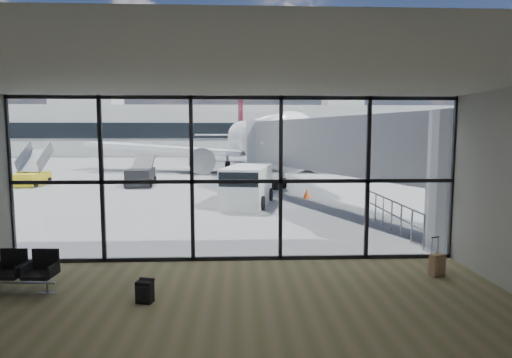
{
  "coord_description": "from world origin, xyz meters",
  "views": [
    {
      "loc": [
        0.03,
        -11.52,
        3.48
      ],
      "look_at": [
        0.66,
        3.0,
        1.95
      ],
      "focal_mm": 30.0,
      "sensor_mm": 36.0,
      "label": 1
    }
  ],
  "objects": [
    {
      "name": "mobile_stairs",
      "position": [
        -14.0,
        17.91,
        0.57
      ],
      "size": [
        1.86,
        3.41,
        2.38
      ],
      "rotation": [
        0.0,
        0.0,
        -0.01
      ],
      "color": "gold",
      "rests_on": "ground"
    },
    {
      "name": "backpack",
      "position": [
        -1.9,
        -2.92,
        0.24
      ],
      "size": [
        0.38,
        0.37,
        0.5
      ],
      "rotation": [
        0.0,
        0.0,
        -0.26
      ],
      "color": "black",
      "rests_on": "ground"
    },
    {
      "name": "seating_row",
      "position": [
        -4.99,
        -2.11,
        0.52
      ],
      "size": [
        2.1,
        0.71,
        0.93
      ],
      "rotation": [
        0.0,
        0.0,
        -0.07
      ],
      "color": "gray",
      "rests_on": "ground"
    },
    {
      "name": "tree_3",
      "position": [
        -27.0,
        72.0,
        4.63
      ],
      "size": [
        4.95,
        4.95,
        7.12
      ],
      "color": "#382619",
      "rests_on": "ground"
    },
    {
      "name": "tree_2",
      "position": [
        -33.0,
        72.0,
        5.88
      ],
      "size": [
        6.27,
        6.27,
        9.03
      ],
      "color": "#382619",
      "rests_on": "ground"
    },
    {
      "name": "tree_0",
      "position": [
        -45.0,
        72.0,
        4.63
      ],
      "size": [
        4.95,
        4.95,
        7.12
      ],
      "color": "#382619",
      "rests_on": "ground"
    },
    {
      "name": "apron_railing",
      "position": [
        5.6,
        3.5,
        0.72
      ],
      "size": [
        0.06,
        5.46,
        1.11
      ],
      "color": "gray",
      "rests_on": "ground"
    },
    {
      "name": "jet_bridge",
      "position": [
        4.9,
        7.07,
        2.76
      ],
      "size": [
        8.0,
        16.5,
        4.33
      ],
      "color": "#939598",
      "rests_on": "ground"
    },
    {
      "name": "service_van",
      "position": [
        0.48,
        9.25,
        0.97
      ],
      "size": [
        2.8,
        4.65,
        1.89
      ],
      "rotation": [
        0.0,
        0.0,
        -0.21
      ],
      "color": "silver",
      "rests_on": "ground"
    },
    {
      "name": "traffic_cone_b",
      "position": [
        3.79,
        11.38,
        0.25
      ],
      "size": [
        0.37,
        0.37,
        0.52
      ],
      "color": "#EB440C",
      "rests_on": "ground"
    },
    {
      "name": "belt_loader",
      "position": [
        -6.51,
        17.54,
        0.67
      ],
      "size": [
        1.91,
        4.41,
        1.99
      ],
      "rotation": [
        0.0,
        0.0,
        0.06
      ],
      "color": "black",
      "rests_on": "ground"
    },
    {
      "name": "glass_curtain_wall",
      "position": [
        0.0,
        0.0,
        2.25
      ],
      "size": [
        12.1,
        0.12,
        4.5
      ],
      "color": "white",
      "rests_on": "ground"
    },
    {
      "name": "suitcase",
      "position": [
        4.93,
        -1.51,
        0.29
      ],
      "size": [
        0.41,
        0.35,
        0.96
      ],
      "rotation": [
        0.0,
        0.0,
        0.38
      ],
      "color": "#8B6B4D",
      "rests_on": "ground"
    },
    {
      "name": "lounge_shell",
      "position": [
        0.0,
        -4.8,
        2.65
      ],
      "size": [
        12.02,
        8.01,
        4.51
      ],
      "color": "brown",
      "rests_on": "ground"
    },
    {
      "name": "airliner",
      "position": [
        1.78,
        29.77,
        2.91
      ],
      "size": [
        31.98,
        37.12,
        9.56
      ],
      "rotation": [
        0.0,
        0.0,
        0.08
      ],
      "color": "white",
      "rests_on": "ground"
    },
    {
      "name": "ground",
      "position": [
        0.0,
        40.0,
        0.0
      ],
      "size": [
        220.0,
        220.0,
        0.0
      ],
      "primitive_type": "plane",
      "color": "slate",
      "rests_on": "ground"
    },
    {
      "name": "tree_4",
      "position": [
        -21.0,
        72.0,
        5.25
      ],
      "size": [
        5.61,
        5.61,
        8.07
      ],
      "color": "#382619",
      "rests_on": "ground"
    },
    {
      "name": "tree_5",
      "position": [
        -15.0,
        72.0,
        5.88
      ],
      "size": [
        6.27,
        6.27,
        9.03
      ],
      "color": "#382619",
      "rests_on": "ground"
    },
    {
      "name": "traffic_cone_c",
      "position": [
        1.09,
        15.29,
        0.27
      ],
      "size": [
        0.39,
        0.39,
        0.56
      ],
      "color": "#DA540B",
      "rests_on": "ground"
    },
    {
      "name": "tree_1",
      "position": [
        -39.0,
        72.0,
        5.25
      ],
      "size": [
        5.61,
        5.61,
        8.07
      ],
      "color": "#382619",
      "rests_on": "ground"
    },
    {
      "name": "far_terminal",
      "position": [
        -0.59,
        61.97,
        4.21
      ],
      "size": [
        80.0,
        12.2,
        11.0
      ],
      "color": "#ACACA8",
      "rests_on": "ground"
    }
  ]
}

